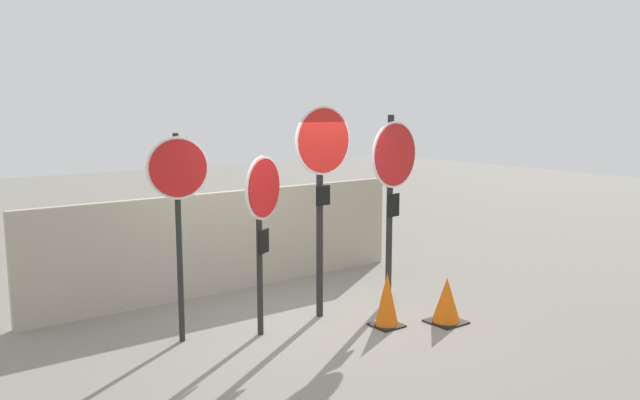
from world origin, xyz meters
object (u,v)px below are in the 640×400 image
stop_sign_2 (322,171)px  traffic_cone_1 (447,300)px  traffic_cone_0 (387,300)px  stop_sign_0 (178,192)px  stop_sign_3 (393,175)px  stop_sign_1 (262,209)px

stop_sign_2 → traffic_cone_1: (1.13, -1.09, -1.60)m
traffic_cone_0 → traffic_cone_1: 0.77m
stop_sign_0 → traffic_cone_1: size_ratio=4.14×
stop_sign_0 → stop_sign_2: stop_sign_2 is taller
stop_sign_3 → traffic_cone_0: 1.73m
stop_sign_1 → traffic_cone_0: (1.38, -0.64, -1.18)m
stop_sign_1 → traffic_cone_0: stop_sign_1 is taller
stop_sign_2 → stop_sign_3: (1.13, -0.08, -0.11)m
stop_sign_1 → traffic_cone_1: (2.07, -0.98, -1.24)m
stop_sign_2 → traffic_cone_0: size_ratio=3.97×
stop_sign_0 → stop_sign_3: stop_sign_3 is taller
stop_sign_2 → stop_sign_1: bearing=-176.0°
stop_sign_0 → stop_sign_2: (1.81, -0.25, 0.14)m
stop_sign_3 → traffic_cone_1: (0.00, -1.01, -1.49)m
traffic_cone_0 → traffic_cone_1: (0.69, -0.35, -0.05)m
stop_sign_1 → stop_sign_3: 2.08m
stop_sign_1 → stop_sign_2: bearing=-21.5°
stop_sign_3 → traffic_cone_1: size_ratio=4.46×
stop_sign_0 → stop_sign_1: 0.97m
traffic_cone_0 → stop_sign_2: bearing=120.6°
traffic_cone_0 → stop_sign_1: bearing=155.3°
traffic_cone_1 → traffic_cone_0: bearing=153.2°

